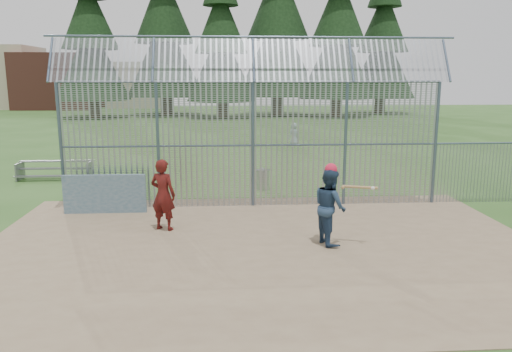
{
  "coord_description": "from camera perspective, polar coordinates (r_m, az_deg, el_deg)",
  "views": [
    {
      "loc": [
        -0.96,
        -12.28,
        4.17
      ],
      "look_at": [
        0.0,
        2.0,
        1.3
      ],
      "focal_mm": 35.0,
      "sensor_mm": 36.0,
      "label": 1
    }
  ],
  "objects": [
    {
      "name": "dugout_wall",
      "position": [
        16.01,
        -16.9,
        -1.97
      ],
      "size": [
        2.5,
        0.12,
        1.2
      ],
      "primitive_type": "cube",
      "color": "#38566B",
      "rests_on": "dirt_infield"
    },
    {
      "name": "bg_kid_standing",
      "position": [
        30.51,
        4.34,
        4.77
      ],
      "size": [
        0.81,
        0.72,
        1.39
      ],
      "primitive_type": "imported",
      "rotation": [
        0.0,
        0.0,
        3.67
      ],
      "color": "#80959D",
      "rests_on": "ground"
    },
    {
      "name": "distant_buildings",
      "position": [
        72.27,
        -22.11,
        10.08
      ],
      "size": [
        26.5,
        10.5,
        8.0
      ],
      "color": "brown",
      "rests_on": "ground"
    },
    {
      "name": "onlooker",
      "position": [
        13.81,
        -10.58,
        -2.11
      ],
      "size": [
        0.85,
        0.72,
        1.97
      ],
      "primitive_type": "imported",
      "rotation": [
        0.0,
        0.0,
        2.73
      ],
      "color": "maroon",
      "rests_on": "dirt_infield"
    },
    {
      "name": "trash_can",
      "position": [
        18.66,
        0.74,
        -0.38
      ],
      "size": [
        0.56,
        0.56,
        0.82
      ],
      "color": "#989AA0",
      "rests_on": "ground"
    },
    {
      "name": "batter",
      "position": [
        12.6,
        8.45,
        -3.45
      ],
      "size": [
        0.92,
        1.07,
        1.92
      ],
      "primitive_type": "imported",
      "rotation": [
        0.0,
        0.0,
        1.8
      ],
      "color": "navy",
      "rests_on": "dirt_infield"
    },
    {
      "name": "dirt_infield",
      "position": [
        12.53,
        0.77,
        -8.06
      ],
      "size": [
        14.0,
        10.0,
        0.02
      ],
      "primitive_type": "cube",
      "color": "#756047",
      "rests_on": "ground"
    },
    {
      "name": "conifer_row",
      "position": [
        54.27,
        -0.8,
        18.4
      ],
      "size": [
        38.48,
        12.26,
        20.2
      ],
      "color": "#332319",
      "rests_on": "ground"
    },
    {
      "name": "ground",
      "position": [
        13.0,
        0.6,
        -7.37
      ],
      "size": [
        120.0,
        120.0,
        0.0
      ],
      "primitive_type": "plane",
      "color": "#2D511E",
      "rests_on": "ground"
    },
    {
      "name": "batting_gear",
      "position": [
        12.41,
        9.05,
        0.44
      ],
      "size": [
        1.27,
        0.57,
        0.62
      ],
      "color": "red",
      "rests_on": "ground"
    },
    {
      "name": "bleacher",
      "position": [
        22.08,
        -22.0,
        0.7
      ],
      "size": [
        3.0,
        0.95,
        0.72
      ],
      "color": "slate",
      "rests_on": "ground"
    },
    {
      "name": "backstop_fence",
      "position": [
        16.06,
        6.13,
        4.8
      ],
      "size": [
        20.09,
        0.81,
        5.3
      ],
      "color": "#47566B",
      "rests_on": "ground"
    }
  ]
}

